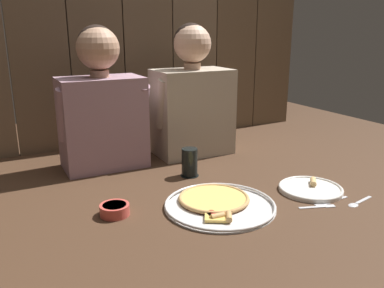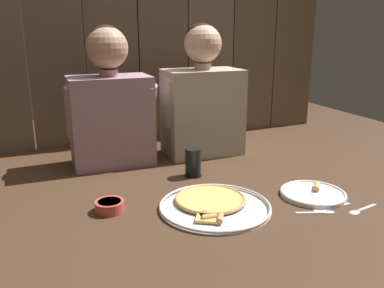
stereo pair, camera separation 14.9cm
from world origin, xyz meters
name	(u,v)px [view 1 (the left image)]	position (x,y,z in m)	size (l,w,h in m)	color
ground_plane	(204,198)	(0.00, 0.00, 0.00)	(3.20, 3.20, 0.00)	#422B1C
pizza_tray	(218,203)	(0.01, -0.08, 0.01)	(0.39, 0.39, 0.03)	silver
dinner_plate	(311,189)	(0.40, -0.13, 0.01)	(0.24, 0.24, 0.03)	white
drinking_glass	(190,163)	(0.06, 0.23, 0.06)	(0.08, 0.08, 0.12)	black
dipping_bowl	(115,209)	(-0.33, 0.02, 0.02)	(0.10, 0.10, 0.04)	#CC4C42
table_fork	(319,206)	(0.32, -0.25, 0.00)	(0.13, 0.06, 0.01)	silver
table_knife	(332,201)	(0.39, -0.24, 0.00)	(0.16, 0.03, 0.01)	silver
table_spoon	(357,203)	(0.46, -0.29, 0.00)	(0.14, 0.05, 0.01)	silver
diner_left	(102,105)	(-0.22, 0.52, 0.28)	(0.39, 0.22, 0.61)	gray
diner_right	(192,97)	(0.22, 0.52, 0.28)	(0.40, 0.23, 0.62)	#B2A38E
wooden_backdrop_wall	(122,23)	(0.00, 0.86, 0.62)	(2.19, 0.03, 1.25)	brown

